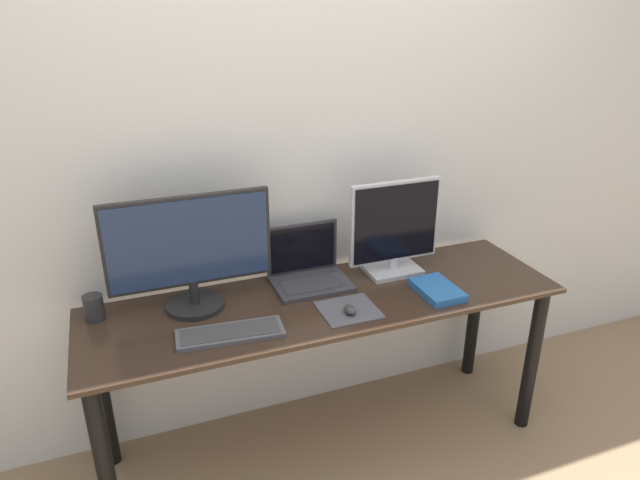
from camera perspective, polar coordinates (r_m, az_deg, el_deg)
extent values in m
cube|color=silver|center=(2.37, -2.32, 9.21)|extent=(7.00, 0.05, 2.50)
cube|color=#332319|center=(2.27, 0.68, -6.08)|extent=(1.89, 0.55, 0.02)
cylinder|color=black|center=(2.20, -20.67, -20.69)|extent=(0.06, 0.06, 0.70)
cylinder|color=black|center=(2.72, 20.43, -11.16)|extent=(0.06, 0.06, 0.70)
cylinder|color=black|center=(2.53, -20.97, -14.11)|extent=(0.06, 0.06, 0.70)
cylinder|color=black|center=(3.00, 15.17, -7.04)|extent=(0.06, 0.06, 0.70)
cylinder|color=black|center=(2.25, -12.36, -6.34)|extent=(0.22, 0.22, 0.02)
cylinder|color=black|center=(2.23, -12.49, -5.08)|extent=(0.04, 0.04, 0.09)
cube|color=black|center=(2.14, -12.98, -0.10)|extent=(0.61, 0.02, 0.35)
cube|color=#1E2D4C|center=(2.13, -12.93, -0.23)|extent=(0.59, 0.01, 0.32)
cube|color=#B2B2B7|center=(2.49, 7.26, -2.98)|extent=(0.23, 0.16, 0.02)
cylinder|color=#B2B2B7|center=(2.47, 7.30, -2.26)|extent=(0.04, 0.04, 0.05)
cube|color=#B2B2B7|center=(2.40, 7.48, 1.84)|extent=(0.40, 0.02, 0.35)
cube|color=black|center=(2.39, 7.62, 1.73)|extent=(0.38, 0.01, 0.33)
cube|color=#333338|center=(2.35, -0.83, -4.46)|extent=(0.31, 0.22, 0.02)
cube|color=#2D2D33|center=(2.33, -0.69, -4.41)|extent=(0.25, 0.12, 0.00)
cube|color=#333338|center=(2.40, -1.80, -0.74)|extent=(0.31, 0.01, 0.22)
cube|color=black|center=(2.39, -1.73, -0.83)|extent=(0.28, 0.00, 0.19)
cube|color=#4C4C51|center=(2.06, -8.96, -9.21)|extent=(0.39, 0.17, 0.02)
cube|color=#383838|center=(2.05, -8.97, -8.99)|extent=(0.35, 0.14, 0.00)
cube|color=#47474C|center=(2.18, 2.89, -7.01)|extent=(0.22, 0.20, 0.00)
ellipsoid|color=#333333|center=(2.15, 2.99, -6.97)|extent=(0.04, 0.06, 0.03)
cube|color=#235B9E|center=(2.34, 11.62, -4.90)|extent=(0.15, 0.22, 0.03)
cube|color=white|center=(2.34, 11.62, -4.90)|extent=(0.14, 0.21, 0.03)
cylinder|color=#262628|center=(2.26, -21.67, -6.30)|extent=(0.07, 0.07, 0.10)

